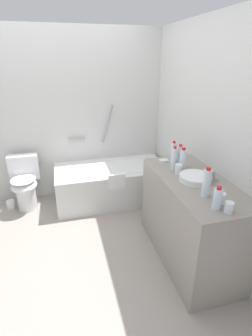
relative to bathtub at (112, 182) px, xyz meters
name	(u,v)px	position (x,y,z in m)	size (l,w,h in m)	color
ground_plane	(69,246)	(-0.68, -0.90, -0.27)	(3.98, 3.98, 0.00)	#9E9389
wall_back_tiled	(57,118)	(-0.68, 0.43, 0.88)	(3.38, 0.10, 2.31)	silver
wall_right_mirror	(206,136)	(0.86, -0.90, 0.88)	(0.10, 2.94, 2.31)	silver
bathtub	(112,182)	(0.00, 0.00, 0.00)	(1.56, 0.75, 1.31)	silver
toilet	(25,183)	(-1.18, 0.08, 0.09)	(0.39, 0.49, 0.73)	white
vanity_counter	(190,220)	(0.52, -1.34, 0.17)	(0.58, 1.27, 0.88)	gray
sink_basin	(195,178)	(0.52, -1.36, 0.64)	(0.29, 0.29, 0.06)	white
sink_faucet	(213,175)	(0.69, -1.36, 0.64)	(0.11, 0.15, 0.08)	#9F9FA4
water_bottle_0	(173,152)	(0.50, -0.89, 0.72)	(0.06, 0.06, 0.24)	silver
water_bottle_1	(180,157)	(0.51, -1.03, 0.72)	(0.06, 0.06, 0.25)	silver
water_bottle_2	(174,159)	(0.43, -1.06, 0.72)	(0.06, 0.06, 0.24)	silver
water_bottle_3	(217,199)	(0.44, -1.81, 0.69)	(0.07, 0.07, 0.18)	silver
water_bottle_4	(207,183)	(0.46, -1.63, 0.73)	(0.07, 0.07, 0.25)	silver
water_bottle_5	(183,160)	(0.50, -1.11, 0.72)	(0.07, 0.07, 0.24)	silver
drinking_glass_0	(221,198)	(0.51, -1.75, 0.65)	(0.07, 0.07, 0.09)	white
drinking_glass_1	(229,207)	(0.50, -1.88, 0.65)	(0.07, 0.07, 0.08)	white
drinking_glass_2	(179,169)	(0.43, -1.17, 0.66)	(0.07, 0.07, 0.10)	white
soap_dish	(164,161)	(0.42, -0.84, 0.62)	(0.09, 0.06, 0.02)	white
toilet_paper_roll	(11,204)	(-1.41, 0.10, -0.22)	(0.11, 0.11, 0.12)	white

